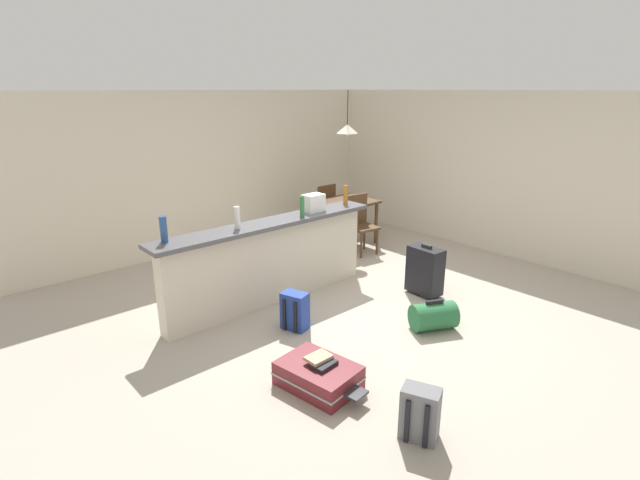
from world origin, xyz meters
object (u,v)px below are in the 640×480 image
at_px(dining_table, 341,207).
at_px(suitcase_upright_black, 425,270).
at_px(backpack_blue, 295,311).
at_px(bottle_white, 237,218).
at_px(bottle_amber, 346,195).
at_px(duffel_bag_green, 433,316).
at_px(backpack_grey, 420,414).
at_px(grocery_bag, 314,203).
at_px(book_stack, 321,361).
at_px(bottle_green, 302,207).
at_px(pendant_lamp, 347,129).
at_px(bottle_blue, 164,229).
at_px(suitcase_flat_maroon, 319,375).
at_px(dining_chair_near_partition, 360,221).
at_px(dining_chair_far_side, 323,208).

xyz_separation_m(dining_table, suitcase_upright_black, (-0.64, -2.17, -0.32)).
bearing_deg(dining_table, backpack_blue, -143.88).
relative_size(bottle_white, bottle_amber, 0.97).
height_order(bottle_amber, dining_table, bottle_amber).
height_order(duffel_bag_green, backpack_grey, backpack_grey).
relative_size(grocery_bag, suitcase_upright_black, 0.39).
distance_m(duffel_bag_green, book_stack, 1.63).
xyz_separation_m(bottle_green, pendant_lamp, (1.90, 1.14, 0.75)).
xyz_separation_m(pendant_lamp, book_stack, (-3.04, -2.76, -1.66)).
relative_size(bottle_blue, suitcase_flat_maroon, 0.31).
bearing_deg(book_stack, duffel_bag_green, -1.17).
bearing_deg(bottle_amber, backpack_grey, -124.84).
relative_size(backpack_blue, book_stack, 1.76).
bearing_deg(duffel_bag_green, dining_table, 64.75).
bearing_deg(suitcase_flat_maroon, book_stack, -30.15).
bearing_deg(book_stack, dining_table, 43.20).
relative_size(bottle_blue, bottle_amber, 1.04).
height_order(bottle_blue, backpack_blue, bottle_blue).
bearing_deg(bottle_amber, bottle_green, -171.41).
xyz_separation_m(bottle_blue, backpack_grey, (0.65, -2.77, -0.96)).
height_order(grocery_bag, book_stack, grocery_bag).
relative_size(dining_chair_near_partition, backpack_blue, 2.21).
bearing_deg(suitcase_upright_black, bottle_white, 150.79).
distance_m(bottle_white, bottle_amber, 1.73).
bearing_deg(bottle_green, bottle_amber, 8.59).
xyz_separation_m(dining_table, book_stack, (-2.94, -2.77, -0.39)).
distance_m(bottle_amber, grocery_bag, 0.58).
bearing_deg(backpack_grey, dining_chair_near_partition, 49.63).
xyz_separation_m(bottle_blue, backpack_blue, (1.04, -0.81, -0.96)).
bearing_deg(grocery_bag, suitcase_upright_black, -53.04).
bearing_deg(dining_chair_far_side, dining_table, -100.65).
relative_size(pendant_lamp, duffel_bag_green, 1.25).
height_order(duffel_bag_green, book_stack, duffel_bag_green).
xyz_separation_m(dining_chair_far_side, backpack_blue, (-2.54, -2.35, -0.31)).
bearing_deg(pendant_lamp, grocery_bag, -147.65).
distance_m(bottle_blue, backpack_grey, 3.01).
xyz_separation_m(bottle_green, dining_table, (1.80, 1.15, -0.51)).
height_order(backpack_blue, duffel_bag_green, backpack_blue).
bearing_deg(backpack_blue, bottle_green, 44.67).
bearing_deg(grocery_bag, backpack_blue, -140.97).
height_order(bottle_white, suitcase_flat_maroon, bottle_white).
distance_m(bottle_amber, backpack_blue, 1.94).
relative_size(dining_table, pendant_lamp, 1.56).
distance_m(suitcase_upright_black, book_stack, 2.38).
bearing_deg(bottle_white, bottle_green, -6.77).
distance_m(dining_table, book_stack, 4.06).
bearing_deg(pendant_lamp, backpack_grey, -128.06).
distance_m(bottle_green, suitcase_upright_black, 1.75).
bearing_deg(bottle_green, bottle_blue, 173.65).
bearing_deg(bottle_green, dining_chair_far_side, 42.15).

